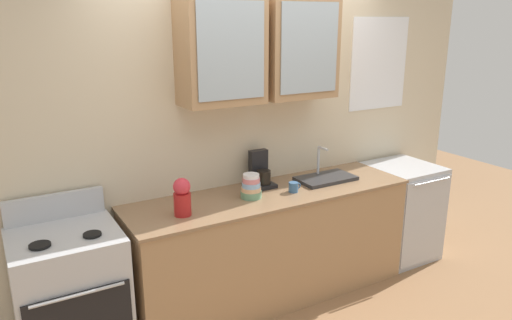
{
  "coord_description": "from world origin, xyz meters",
  "views": [
    {
      "loc": [
        -1.92,
        -3.06,
        2.21
      ],
      "look_at": [
        -0.14,
        0.0,
        1.18
      ],
      "focal_mm": 34.3,
      "sensor_mm": 36.0,
      "label": 1
    }
  ],
  "objects_px": {
    "cup_near_sink": "(294,187)",
    "dishwasher": "(401,211)",
    "stove_range": "(71,296)",
    "vase": "(182,197)",
    "bowl_stack": "(251,187)",
    "coffee_maker": "(261,173)",
    "sink_faucet": "(325,178)"
  },
  "relations": [
    {
      "from": "vase",
      "to": "dishwasher",
      "type": "bearing_deg",
      "value": 1.99
    },
    {
      "from": "bowl_stack",
      "to": "coffee_maker",
      "type": "bearing_deg",
      "value": 44.9
    },
    {
      "from": "bowl_stack",
      "to": "stove_range",
      "type": "bearing_deg",
      "value": 179.26
    },
    {
      "from": "bowl_stack",
      "to": "dishwasher",
      "type": "height_order",
      "value": "bowl_stack"
    },
    {
      "from": "stove_range",
      "to": "sink_faucet",
      "type": "distance_m",
      "value": 2.16
    },
    {
      "from": "sink_faucet",
      "to": "bowl_stack",
      "type": "xyz_separation_m",
      "value": [
        -0.75,
        -0.05,
        0.06
      ]
    },
    {
      "from": "stove_range",
      "to": "dishwasher",
      "type": "xyz_separation_m",
      "value": [
        3.0,
        -0.0,
        -0.01
      ]
    },
    {
      "from": "stove_range",
      "to": "vase",
      "type": "distance_m",
      "value": 0.97
    },
    {
      "from": "bowl_stack",
      "to": "dishwasher",
      "type": "bearing_deg",
      "value": 0.46
    },
    {
      "from": "bowl_stack",
      "to": "coffee_maker",
      "type": "relative_size",
      "value": 0.65
    },
    {
      "from": "sink_faucet",
      "to": "coffee_maker",
      "type": "distance_m",
      "value": 0.57
    },
    {
      "from": "sink_faucet",
      "to": "cup_near_sink",
      "type": "xyz_separation_m",
      "value": [
        -0.4,
        -0.11,
        0.02
      ]
    },
    {
      "from": "vase",
      "to": "coffee_maker",
      "type": "height_order",
      "value": "coffee_maker"
    },
    {
      "from": "bowl_stack",
      "to": "dishwasher",
      "type": "xyz_separation_m",
      "value": [
        1.64,
        0.01,
        -0.53
      ]
    },
    {
      "from": "sink_faucet",
      "to": "vase",
      "type": "height_order",
      "value": "sink_faucet"
    },
    {
      "from": "cup_near_sink",
      "to": "bowl_stack",
      "type": "bearing_deg",
      "value": 170.65
    },
    {
      "from": "bowl_stack",
      "to": "coffee_maker",
      "type": "height_order",
      "value": "coffee_maker"
    },
    {
      "from": "stove_range",
      "to": "coffee_maker",
      "type": "height_order",
      "value": "coffee_maker"
    },
    {
      "from": "cup_near_sink",
      "to": "dishwasher",
      "type": "relative_size",
      "value": 0.12
    },
    {
      "from": "cup_near_sink",
      "to": "stove_range",
      "type": "bearing_deg",
      "value": 177.47
    },
    {
      "from": "bowl_stack",
      "to": "vase",
      "type": "xyz_separation_m",
      "value": [
        -0.58,
        -0.06,
        0.05
      ]
    },
    {
      "from": "vase",
      "to": "stove_range",
      "type": "bearing_deg",
      "value": 173.96
    },
    {
      "from": "stove_range",
      "to": "cup_near_sink",
      "type": "bearing_deg",
      "value": -2.53
    },
    {
      "from": "stove_range",
      "to": "bowl_stack",
      "type": "relative_size",
      "value": 5.75
    },
    {
      "from": "vase",
      "to": "dishwasher",
      "type": "height_order",
      "value": "vase"
    },
    {
      "from": "vase",
      "to": "cup_near_sink",
      "type": "bearing_deg",
      "value": 0.39
    },
    {
      "from": "bowl_stack",
      "to": "vase",
      "type": "relative_size",
      "value": 0.7
    },
    {
      "from": "bowl_stack",
      "to": "dishwasher",
      "type": "relative_size",
      "value": 0.21
    },
    {
      "from": "cup_near_sink",
      "to": "dishwasher",
      "type": "bearing_deg",
      "value": 3.14
    },
    {
      "from": "sink_faucet",
      "to": "bowl_stack",
      "type": "bearing_deg",
      "value": -176.1
    },
    {
      "from": "bowl_stack",
      "to": "cup_near_sink",
      "type": "relative_size",
      "value": 1.75
    },
    {
      "from": "stove_range",
      "to": "vase",
      "type": "height_order",
      "value": "vase"
    }
  ]
}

